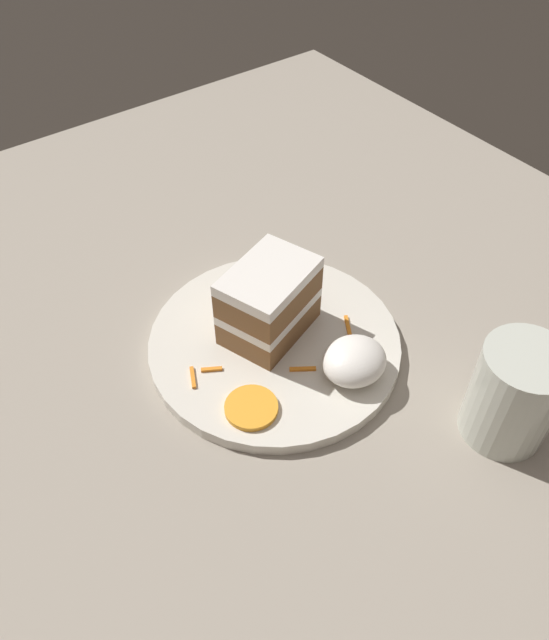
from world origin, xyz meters
The scene contains 8 objects.
ground_plane centered at (0.00, 0.00, 0.00)m, with size 6.00×6.00×0.00m, color black.
dining_table centered at (0.00, 0.00, 0.02)m, with size 0.94×1.13×0.03m, color gray.
plate centered at (-0.04, 0.01, 0.04)m, with size 0.26×0.26×0.01m, color silver.
cake_slice centered at (-0.03, 0.03, 0.09)m, with size 0.11×0.10×0.08m.
cream_dollop centered at (0.00, -0.07, 0.07)m, with size 0.07×0.06×0.04m, color white.
orange_garnish centered at (-0.11, -0.05, 0.05)m, with size 0.05×0.05×0.01m, color orange.
carrot_shreds_scatter centered at (-0.03, 0.02, 0.05)m, with size 0.18×0.15×0.00m.
drinking_glass centered at (0.08, -0.20, 0.08)m, with size 0.08×0.08×0.10m.
Camera 1 is at (-0.29, -0.34, 0.53)m, focal length 35.00 mm.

